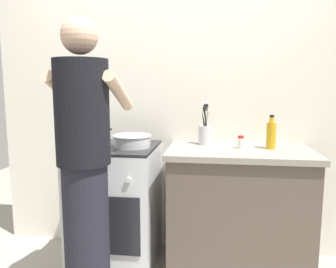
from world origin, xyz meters
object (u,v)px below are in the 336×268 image
pot (96,137)px  spice_bottle (241,142)px  oil_bottle (271,135)px  mixing_bowl (132,140)px  stove_range (116,205)px  person (85,170)px  utensil_crock (205,131)px

pot → spice_bottle: (1.05, 0.03, -0.02)m
oil_bottle → spice_bottle: bearing=-176.5°
mixing_bowl → stove_range: bearing=168.6°
stove_range → oil_bottle: bearing=2.2°
mixing_bowl → person: bearing=-105.1°
stove_range → spice_bottle: size_ratio=10.07×
mixing_bowl → person: (-0.14, -0.53, -0.09)m
utensil_crock → oil_bottle: 0.47m
stove_range → person: bearing=-90.3°
stove_range → oil_bottle: size_ratio=3.81×
person → spice_bottle: bearing=33.0°
mixing_bowl → spice_bottle: bearing=4.4°
utensil_crock → oil_bottle: (0.46, -0.11, -0.01)m
stove_range → person: 0.70m
mixing_bowl → oil_bottle: bearing=4.2°
stove_range → mixing_bowl: (0.14, -0.03, 0.50)m
utensil_crock → spice_bottle: (0.25, -0.12, -0.06)m
mixing_bowl → oil_bottle: size_ratio=1.18×
mixing_bowl → person: person is taller
stove_range → utensil_crock: 0.87m
stove_range → pot: size_ratio=3.72×
pot → utensil_crock: size_ratio=0.74×
stove_range → pot: bearing=179.9°
stove_range → person: person is taller
utensil_crock → stove_range: bearing=-166.7°
stove_range → utensil_crock: size_ratio=2.75×
mixing_bowl → oil_bottle: (0.97, 0.07, 0.05)m
oil_bottle → stove_range: bearing=-177.8°
utensil_crock → person: person is taller
oil_bottle → person: size_ratio=0.14×
utensil_crock → spice_bottle: 0.29m
mixing_bowl → spice_bottle: (0.77, 0.06, -0.01)m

